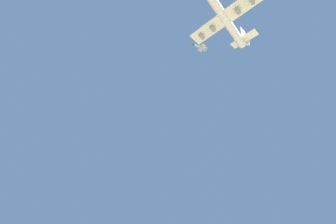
{
  "coord_description": "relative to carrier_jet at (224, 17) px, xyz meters",
  "views": [
    {
      "loc": [
        65.59,
        78.07,
        3.35
      ],
      "look_at": [
        -12.84,
        26.33,
        76.86
      ],
      "focal_mm": 24.51,
      "sensor_mm": 36.0,
      "label": 1
    }
  ],
  "objects": [
    {
      "name": "carrier_jet",
      "position": [
        0.0,
        0.0,
        0.0
      ],
      "size": [
        77.42,
        60.93,
        20.36
      ],
      "rotation": [
        -0.11,
        0.0,
        -0.21
      ],
      "color": "white"
    },
    {
      "name": "chase_jet_lead",
      "position": [
        -22.8,
        -30.79,
        11.82
      ],
      "size": [
        14.39,
        10.63,
        4.0
      ],
      "rotation": [
        0.0,
        0.0,
        -0.56
      ],
      "color": "#999EA3"
    }
  ]
}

